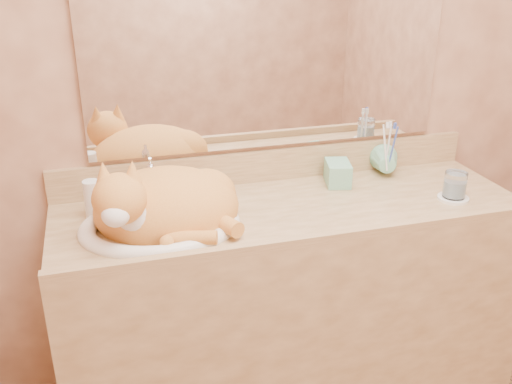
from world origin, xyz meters
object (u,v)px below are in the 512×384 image
object	(u,v)px
water_glass	(455,185)
sink_basin	(159,205)
cat	(161,202)
soap_dispenser	(342,166)
vanity_counter	(290,312)
toothbrush_cup	(387,167)

from	to	relation	value
water_glass	sink_basin	bearing A→B (deg)	175.99
cat	soap_dispenser	size ratio (longest dim) A/B	2.43
sink_basin	cat	world-z (taller)	cat
sink_basin	cat	xyz separation A→B (m)	(0.01, 0.01, 0.00)
vanity_counter	toothbrush_cup	world-z (taller)	toothbrush_cup
sink_basin	toothbrush_cup	bearing A→B (deg)	-3.07
sink_basin	water_glass	bearing A→B (deg)	-17.73
vanity_counter	soap_dispenser	xyz separation A→B (m)	(0.21, 0.09, 0.52)
cat	soap_dispenser	xyz separation A→B (m)	(0.66, 0.10, 0.01)
soap_dispenser	water_glass	bearing A→B (deg)	-13.86
sink_basin	soap_dispenser	world-z (taller)	soap_dispenser
water_glass	vanity_counter	bearing A→B (deg)	170.80
vanity_counter	water_glass	distance (m)	0.74
cat	soap_dispenser	world-z (taller)	cat
toothbrush_cup	water_glass	xyz separation A→B (m)	(0.13, -0.24, 0.00)
vanity_counter	cat	bearing A→B (deg)	-178.52
cat	water_glass	size ratio (longest dim) A/B	5.13
sink_basin	toothbrush_cup	world-z (taller)	sink_basin
vanity_counter	sink_basin	size ratio (longest dim) A/B	3.23
sink_basin	toothbrush_cup	size ratio (longest dim) A/B	4.56
soap_dispenser	water_glass	world-z (taller)	soap_dispenser
vanity_counter	sink_basin	world-z (taller)	sink_basin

